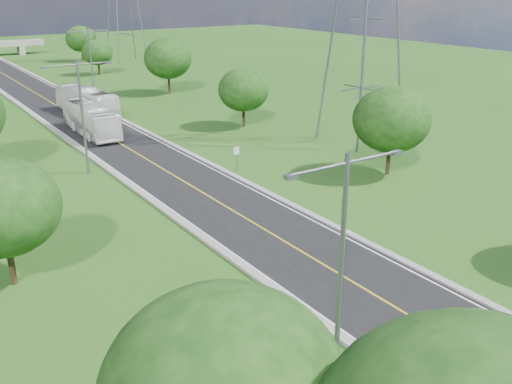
{
  "coord_description": "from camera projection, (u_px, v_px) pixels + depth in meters",
  "views": [
    {
      "loc": [
        -20.57,
        -3.34,
        16.15
      ],
      "look_at": [
        -0.78,
        26.01,
        3.0
      ],
      "focal_mm": 40.0,
      "sensor_mm": 36.0,
      "label": 1
    }
  ],
  "objects": [
    {
      "name": "ground",
      "position": [
        97.0,
        130.0,
        65.64
      ],
      "size": [
        260.0,
        260.0,
        0.0
      ],
      "primitive_type": "plane",
      "color": "#245417",
      "rests_on": "ground"
    },
    {
      "name": "road",
      "position": [
        80.0,
        120.0,
        70.29
      ],
      "size": [
        8.0,
        150.0,
        0.06
      ],
      "primitive_type": "cube",
      "color": "black",
      "rests_on": "ground"
    },
    {
      "name": "curb_left",
      "position": [
        45.0,
        124.0,
        68.03
      ],
      "size": [
        0.5,
        150.0,
        0.22
      ],
      "primitive_type": "cube",
      "color": "gray",
      "rests_on": "ground"
    },
    {
      "name": "curb_right",
      "position": [
        113.0,
        115.0,
        72.49
      ],
      "size": [
        0.5,
        150.0,
        0.22
      ],
      "primitive_type": "cube",
      "color": "gray",
      "rests_on": "ground"
    },
    {
      "name": "speed_limit_sign",
      "position": [
        236.0,
        155.0,
        50.69
      ],
      "size": [
        0.55,
        0.09,
        2.4
      ],
      "color": "slate",
      "rests_on": "ground"
    },
    {
      "name": "streetlight_near_left",
      "position": [
        342.0,
        249.0,
        23.11
      ],
      "size": [
        5.9,
        0.25,
        10.0
      ],
      "color": "slate",
      "rests_on": "ground"
    },
    {
      "name": "streetlight_mid_left",
      "position": [
        82.0,
        108.0,
        48.76
      ],
      "size": [
        5.9,
        0.25,
        10.0
      ],
      "color": "slate",
      "rests_on": "ground"
    },
    {
      "name": "streetlight_far_right",
      "position": [
        91.0,
        57.0,
        80.7
      ],
      "size": [
        5.9,
        0.25,
        10.0
      ],
      "color": "slate",
      "rests_on": "ground"
    },
    {
      "name": "power_tower_near",
      "position": [
        367.0,
        4.0,
        56.74
      ],
      "size": [
        9.0,
        6.4,
        28.0
      ],
      "color": "slate",
      "rests_on": "ground"
    },
    {
      "name": "tree_lb",
      "position": [
        2.0,
        208.0,
        30.76
      ],
      "size": [
        6.3,
        6.3,
        7.33
      ],
      "color": "black",
      "rests_on": "ground"
    },
    {
      "name": "tree_rb",
      "position": [
        392.0,
        119.0,
        48.98
      ],
      "size": [
        6.72,
        6.72,
        7.82
      ],
      "color": "black",
      "rests_on": "ground"
    },
    {
      "name": "tree_rc",
      "position": [
        243.0,
        90.0,
        65.77
      ],
      "size": [
        5.88,
        5.88,
        6.84
      ],
      "color": "black",
      "rests_on": "ground"
    },
    {
      "name": "tree_rd",
      "position": [
        168.0,
        58.0,
        85.15
      ],
      "size": [
        7.14,
        7.14,
        8.3
      ],
      "color": "black",
      "rests_on": "ground"
    },
    {
      "name": "tree_re",
      "position": [
        97.0,
        52.0,
        102.92
      ],
      "size": [
        5.46,
        5.46,
        6.35
      ],
      "color": "black",
      "rests_on": "ground"
    },
    {
      "name": "tree_rf",
      "position": [
        81.0,
        39.0,
        120.09
      ],
      "size": [
        6.3,
        6.3,
        7.33
      ],
      "color": "black",
      "rests_on": "ground"
    },
    {
      "name": "bus_outbound",
      "position": [
        87.0,
        101.0,
        72.26
      ],
      "size": [
        4.5,
        12.61,
        3.44
      ],
      "primitive_type": "imported",
      "rotation": [
        0.0,
        0.0,
        3.28
      ],
      "color": "white",
      "rests_on": "road"
    },
    {
      "name": "bus_inbound",
      "position": [
        91.0,
        119.0,
        63.13
      ],
      "size": [
        3.03,
        12.15,
        3.37
      ],
      "primitive_type": "imported",
      "rotation": [
        0.0,
        0.0,
        -0.02
      ],
      "color": "white",
      "rests_on": "road"
    }
  ]
}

